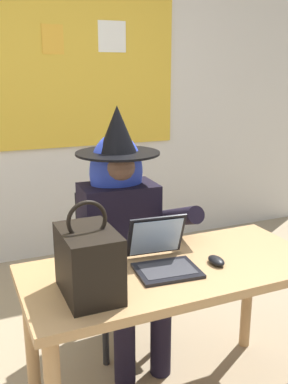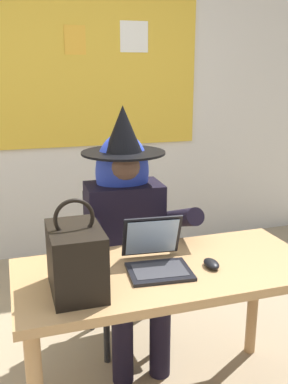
% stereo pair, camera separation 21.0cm
% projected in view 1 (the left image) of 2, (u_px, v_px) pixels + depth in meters
% --- Properties ---
extents(wall_back_bulletin, '(5.55, 2.23, 2.91)m').
position_uv_depth(wall_back_bulletin, '(33.00, 84.00, 3.44)').
color(wall_back_bulletin, silver).
rests_on(wall_back_bulletin, ground).
extents(desk_main, '(1.34, 0.62, 0.73)m').
position_uv_depth(desk_main, '(174.00, 287.00, 1.95)').
color(desk_main, tan).
rests_on(desk_main, ground).
extents(chair_at_desk, '(0.45, 0.45, 0.89)m').
position_uv_depth(chair_at_desk, '(115.00, 258.00, 2.56)').
color(chair_at_desk, black).
rests_on(chair_at_desk, ground).
extents(person_costumed, '(0.61, 0.70, 1.39)m').
position_uv_depth(person_costumed, '(122.00, 220.00, 2.37)').
color(person_costumed, black).
rests_on(person_costumed, ground).
extents(laptop, '(0.29, 0.32, 0.22)m').
position_uv_depth(laptop, '(163.00, 257.00, 1.90)').
color(laptop, black).
rests_on(laptop, desk_main).
extents(computer_mouse, '(0.06, 0.11, 0.03)m').
position_uv_depth(computer_mouse, '(216.00, 261.00, 1.94)').
color(computer_mouse, black).
rests_on(computer_mouse, desk_main).
extents(handbag, '(0.20, 0.30, 0.38)m').
position_uv_depth(handbag, '(89.00, 262.00, 1.65)').
color(handbag, black).
rests_on(handbag, desk_main).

